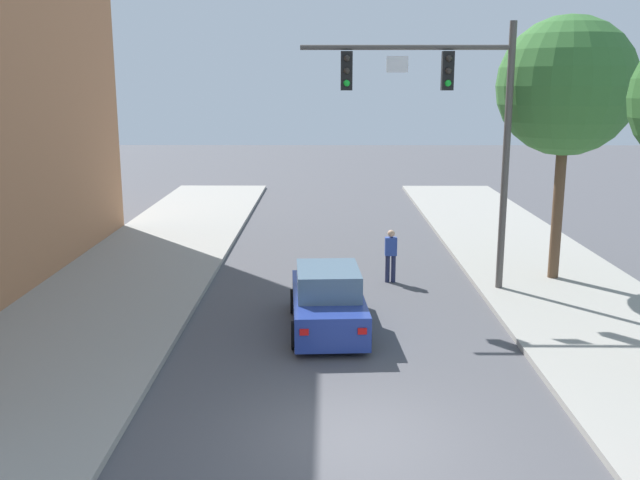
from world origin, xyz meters
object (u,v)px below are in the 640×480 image
(car_lead_blue, at_px, (328,301))
(street_tree_second, at_px, (567,87))
(traffic_signal_mast, at_px, (450,109))
(pedestrian_crossing_road, at_px, (391,253))

(car_lead_blue, bearing_deg, street_tree_second, 32.09)
(traffic_signal_mast, height_order, street_tree_second, street_tree_second)
(traffic_signal_mast, xyz_separation_m, car_lead_blue, (-3.39, -3.23, -4.59))
(car_lead_blue, xyz_separation_m, pedestrian_crossing_road, (1.94, 4.30, 0.19))
(car_lead_blue, distance_m, street_tree_second, 9.70)
(street_tree_second, bearing_deg, pedestrian_crossing_road, -179.26)
(pedestrian_crossing_road, distance_m, street_tree_second, 7.07)
(traffic_signal_mast, relative_size, car_lead_blue, 1.73)
(car_lead_blue, distance_m, pedestrian_crossing_road, 4.72)
(pedestrian_crossing_road, xyz_separation_m, street_tree_second, (5.02, 0.07, 4.98))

